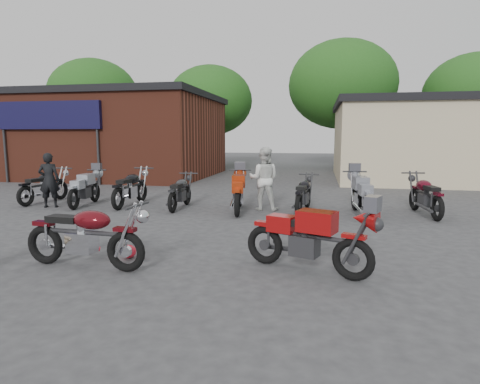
% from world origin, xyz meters
% --- Properties ---
extents(ground, '(90.00, 90.00, 0.00)m').
position_xyz_m(ground, '(0.00, 0.00, 0.00)').
color(ground, '#373639').
extents(brick_building, '(12.00, 8.00, 4.00)m').
position_xyz_m(brick_building, '(-9.00, 14.00, 2.00)').
color(brick_building, maroon).
rests_on(brick_building, ground).
extents(stucco_building, '(10.00, 8.00, 3.50)m').
position_xyz_m(stucco_building, '(8.50, 15.00, 1.75)').
color(stucco_building, '#C2B18A').
rests_on(stucco_building, ground).
extents(tree_0, '(6.56, 6.56, 8.20)m').
position_xyz_m(tree_0, '(-14.00, 22.00, 4.10)').
color(tree_0, '#164211').
rests_on(tree_0, ground).
extents(tree_1, '(5.92, 5.92, 7.40)m').
position_xyz_m(tree_1, '(-5.00, 22.00, 3.70)').
color(tree_1, '#164211').
rests_on(tree_1, ground).
extents(tree_2, '(7.04, 7.04, 8.80)m').
position_xyz_m(tree_2, '(4.00, 22.00, 4.40)').
color(tree_2, '#164211').
rests_on(tree_2, ground).
extents(tree_3, '(6.08, 6.08, 7.60)m').
position_xyz_m(tree_3, '(12.00, 22.00, 3.80)').
color(tree_3, '#164211').
rests_on(tree_3, ground).
extents(vintage_motorcycle, '(2.10, 0.83, 1.19)m').
position_xyz_m(vintage_motorcycle, '(-0.97, -0.27, 0.60)').
color(vintage_motorcycle, '#4F0910').
rests_on(vintage_motorcycle, ground).
extents(sportbike, '(2.13, 1.36, 1.17)m').
position_xyz_m(sportbike, '(2.51, 0.22, 0.59)').
color(sportbike, '#A40D0E').
rests_on(sportbike, ground).
extents(helmet, '(0.28, 0.28, 0.23)m').
position_xyz_m(helmet, '(-0.56, 0.34, 0.12)').
color(helmet, red).
rests_on(helmet, ground).
extents(person_dark, '(0.68, 0.56, 1.62)m').
position_xyz_m(person_dark, '(-5.15, 4.54, 0.81)').
color(person_dark, black).
rests_on(person_dark, ground).
extents(person_light, '(0.88, 0.69, 1.78)m').
position_xyz_m(person_light, '(1.11, 5.35, 0.89)').
color(person_light, silver).
rests_on(person_light, ground).
extents(row_bike_0, '(0.87, 2.06, 1.16)m').
position_xyz_m(row_bike_0, '(-5.87, 5.27, 0.58)').
color(row_bike_0, black).
rests_on(row_bike_0, ground).
extents(row_bike_1, '(0.89, 2.03, 1.14)m').
position_xyz_m(row_bike_1, '(-4.32, 5.05, 0.57)').
color(row_bike_1, '#999DA7').
rests_on(row_bike_1, ground).
extents(row_bike_2, '(0.71, 2.09, 1.21)m').
position_xyz_m(row_bike_2, '(-2.95, 5.30, 0.60)').
color(row_bike_2, black).
rests_on(row_bike_2, ground).
extents(row_bike_3, '(0.67, 1.87, 1.08)m').
position_xyz_m(row_bike_3, '(-1.31, 5.13, 0.54)').
color(row_bike_3, '#27272A').
rests_on(row_bike_3, ground).
extents(row_bike_4, '(1.01, 2.19, 1.22)m').
position_xyz_m(row_bike_4, '(0.45, 4.98, 0.61)').
color(row_bike_4, '#A62D0D').
rests_on(row_bike_4, ground).
extents(row_bike_5, '(0.88, 1.95, 1.09)m').
position_xyz_m(row_bike_5, '(2.23, 5.35, 0.55)').
color(row_bike_5, black).
rests_on(row_bike_5, ground).
extents(row_bike_6, '(0.93, 2.18, 1.23)m').
position_xyz_m(row_bike_6, '(3.75, 5.08, 0.61)').
color(row_bike_6, gray).
rests_on(row_bike_6, ground).
extents(row_bike_7, '(0.95, 2.12, 1.18)m').
position_xyz_m(row_bike_7, '(5.42, 5.42, 0.59)').
color(row_bike_7, '#4D0916').
rests_on(row_bike_7, ground).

